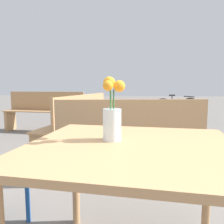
{
  "coord_description": "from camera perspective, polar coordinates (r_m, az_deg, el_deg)",
  "views": [
    {
      "loc": [
        0.03,
        -1.01,
        0.98
      ],
      "look_at": [
        -0.1,
        0.06,
        0.85
      ],
      "focal_mm": 35.0,
      "sensor_mm": 36.0,
      "label": 1
    }
  ],
  "objects": [
    {
      "name": "bench_middle",
      "position": [
        4.92,
        -17.16,
        0.6
      ],
      "size": [
        1.73,
        0.47,
        0.85
      ],
      "color": "tan",
      "rests_on": "ground_plane"
    },
    {
      "name": "bicycle",
      "position": [
        6.52,
        16.53,
        0.9
      ],
      "size": [
        1.4,
        0.75,
        0.73
      ],
      "color": "black",
      "rests_on": "ground_plane"
    },
    {
      "name": "bench_near",
      "position": [
        2.23,
        4.87,
        -6.74
      ],
      "size": [
        1.51,
        0.61,
        0.85
      ],
      "color": "tan",
      "rests_on": "ground_plane"
    },
    {
      "name": "bench_far",
      "position": [
        3.29,
        -8.65,
        -2.11
      ],
      "size": [
        0.61,
        1.82,
        0.85
      ],
      "color": "tan",
      "rests_on": "ground_plane"
    },
    {
      "name": "table_front",
      "position": [
        1.07,
        5.28,
        -12.81
      ],
      "size": [
        1.05,
        0.95,
        0.7
      ],
      "color": "tan",
      "rests_on": "ground_plane"
    },
    {
      "name": "flower_vase",
      "position": [
        1.09,
        0.02,
        -1.41
      ],
      "size": [
        0.12,
        0.15,
        0.32
      ],
      "color": "silver",
      "rests_on": "table_front"
    }
  ]
}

